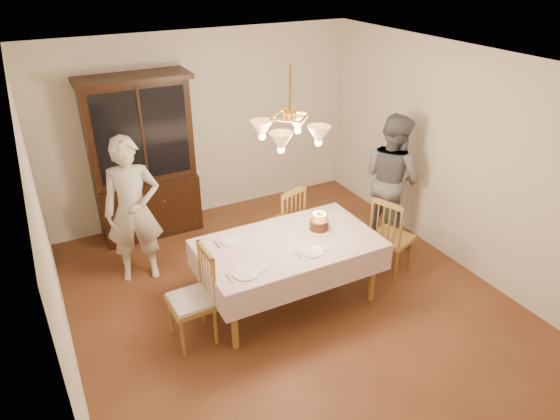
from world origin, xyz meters
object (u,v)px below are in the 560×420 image
elderly_woman (133,211)px  chair_far_side (283,226)px  dining_table (289,248)px  birthday_cake (319,225)px  china_hutch (143,161)px

elderly_woman → chair_far_side: bearing=-0.3°
dining_table → elderly_woman: 1.83m
elderly_woman → birthday_cake: size_ratio=5.83×
dining_table → birthday_cake: size_ratio=6.33×
dining_table → china_hutch: china_hutch is taller
dining_table → birthday_cake: bearing=9.9°
chair_far_side → birthday_cake: size_ratio=3.33×
china_hutch → birthday_cake: china_hutch is taller
dining_table → china_hutch: size_ratio=0.88×
china_hutch → birthday_cake: bearing=-58.1°
dining_table → china_hutch: 2.47m
birthday_cake → chair_far_side: bearing=93.2°
elderly_woman → dining_table: bearing=-29.7°
dining_table → birthday_cake: birthday_cake is taller
china_hutch → birthday_cake: 2.58m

